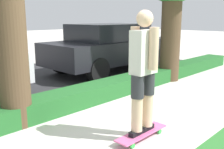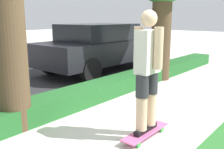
# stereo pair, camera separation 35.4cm
# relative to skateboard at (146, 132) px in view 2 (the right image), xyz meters

# --- Properties ---
(ground_plane) EXTENTS (60.00, 60.00, 0.00)m
(ground_plane) POSITION_rel_skateboard_xyz_m (0.43, 0.27, -0.08)
(ground_plane) COLOR beige
(street_asphalt) EXTENTS (13.18, 5.00, 0.01)m
(street_asphalt) POSITION_rel_skateboard_xyz_m (0.43, 4.47, -0.08)
(street_asphalt) COLOR #2D2D30
(street_asphalt) RESTS_ON ground_plane
(hedge_row) EXTENTS (13.18, 0.60, 0.36)m
(hedge_row) POSITION_rel_skateboard_xyz_m (0.43, 1.87, 0.10)
(hedge_row) COLOR #236028
(hedge_row) RESTS_ON ground_plane
(skateboard) EXTENTS (0.96, 0.24, 0.10)m
(skateboard) POSITION_rel_skateboard_xyz_m (0.00, 0.00, 0.00)
(skateboard) COLOR #DB5B93
(skateboard) RESTS_ON ground_plane
(skater_person) EXTENTS (0.51, 0.46, 1.77)m
(skater_person) POSITION_rel_skateboard_xyz_m (-0.00, 0.00, 0.97)
(skater_person) COLOR black
(skater_person) RESTS_ON skateboard
(parked_car_middle) EXTENTS (4.58, 1.98, 1.56)m
(parked_car_middle) POSITION_rel_skateboard_xyz_m (3.30, 3.89, 0.74)
(parked_car_middle) COLOR black
(parked_car_middle) RESTS_ON ground_plane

